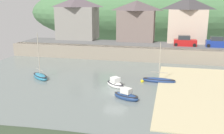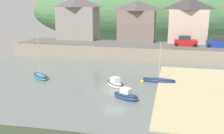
% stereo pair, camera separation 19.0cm
% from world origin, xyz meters
% --- Properties ---
extents(ground, '(48.00, 41.00, 0.61)m').
position_xyz_m(ground, '(1.40, -9.56, 0.16)').
color(ground, slate).
extents(quay_seawall, '(48.00, 9.40, 2.40)m').
position_xyz_m(quay_seawall, '(0.00, 17.50, 1.36)').
color(quay_seawall, gray).
rests_on(quay_seawall, ground).
extents(hillside_backdrop, '(80.00, 44.00, 20.20)m').
position_xyz_m(hillside_backdrop, '(-0.08, 55.20, 7.07)').
color(hillside_backdrop, '#487447').
rests_on(hillside_backdrop, ground).
extents(waterfront_building_left, '(8.69, 5.69, 9.07)m').
position_xyz_m(waterfront_building_left, '(-13.89, 25.20, 7.01)').
color(waterfront_building_left, gray).
rests_on(waterfront_building_left, ground).
extents(waterfront_building_centre, '(7.81, 5.48, 8.31)m').
position_xyz_m(waterfront_building_centre, '(-0.85, 25.20, 6.63)').
color(waterfront_building_centre, slate).
rests_on(waterfront_building_centre, ground).
extents(waterfront_building_right, '(7.69, 4.75, 8.92)m').
position_xyz_m(waterfront_building_right, '(9.35, 25.20, 6.95)').
color(waterfront_building_right, beige).
rests_on(waterfront_building_right, ground).
extents(dinghy_open_wooden, '(3.32, 2.41, 1.42)m').
position_xyz_m(dinghy_open_wooden, '(1.84, -2.28, 0.35)').
color(dinghy_open_wooden, navy).
rests_on(dinghy_open_wooden, ground).
extents(rowboat_small_beached, '(3.05, 2.91, 1.37)m').
position_xyz_m(rowboat_small_beached, '(-0.24, 1.64, 0.33)').
color(rowboat_small_beached, white).
rests_on(rowboat_small_beached, ground).
extents(sailboat_tall_mast, '(3.68, 3.36, 6.55)m').
position_xyz_m(sailboat_tall_mast, '(-11.21, 2.69, 0.29)').
color(sailboat_tall_mast, teal).
rests_on(sailboat_tall_mast, ground).
extents(motorboat_with_cabin, '(4.44, 1.37, 5.48)m').
position_xyz_m(motorboat_with_cabin, '(5.06, 4.71, 0.26)').
color(motorboat_with_cabin, navy).
rests_on(motorboat_with_cabin, ground).
extents(parked_car_near_slipway, '(4.15, 1.82, 1.95)m').
position_xyz_m(parked_car_near_slipway, '(8.93, 20.70, 3.20)').
color(parked_car_near_slipway, '#B41718').
rests_on(parked_car_near_slipway, ground).
extents(parked_car_by_wall, '(4.11, 1.82, 1.95)m').
position_xyz_m(parked_car_by_wall, '(14.66, 20.70, 3.20)').
color(parked_car_by_wall, navy).
rests_on(parked_car_by_wall, ground).
extents(mooring_buoy, '(0.44, 0.44, 0.44)m').
position_xyz_m(mooring_buoy, '(2.90, 4.12, 0.13)').
color(mooring_buoy, yellow).
rests_on(mooring_buoy, ground).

